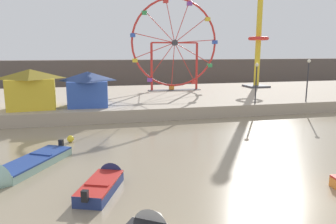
# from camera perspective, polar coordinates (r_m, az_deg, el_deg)

# --- Properties ---
(ground_plane) EXTENTS (240.00, 240.00, 0.00)m
(ground_plane) POSITION_cam_1_polar(r_m,az_deg,el_deg) (14.35, 20.76, -14.07)
(ground_plane) COLOR gray
(quay_promenade) EXTENTS (110.00, 18.80, 1.05)m
(quay_promenade) POSITION_cam_1_polar(r_m,az_deg,el_deg) (36.51, -1.09, 2.48)
(quay_promenade) COLOR tan
(quay_promenade) RESTS_ON ground_plane
(distant_town_skyline) EXTENTS (140.00, 3.00, 4.40)m
(distant_town_skyline) POSITION_cam_1_polar(r_m,az_deg,el_deg) (53.51, -5.08, 6.93)
(distant_town_skyline) COLOR #564C47
(distant_town_skyline) RESTS_ON ground_plane
(motorboat_seafoam) EXTENTS (4.16, 5.82, 1.44)m
(motorboat_seafoam) POSITION_cam_1_polar(r_m,az_deg,el_deg) (17.16, -25.35, -9.38)
(motorboat_seafoam) COLOR #93BCAD
(motorboat_seafoam) RESTS_ON ground_plane
(motorboat_navy_blue) EXTENTS (2.44, 3.89, 1.14)m
(motorboat_navy_blue) POSITION_cam_1_polar(r_m,az_deg,el_deg) (14.56, -11.18, -12.02)
(motorboat_navy_blue) COLOR navy
(motorboat_navy_blue) RESTS_ON ground_plane
(ferris_wheel_red_frame) EXTENTS (10.75, 1.20, 11.04)m
(ferris_wheel_red_frame) POSITION_cam_1_polar(r_m,az_deg,el_deg) (39.30, 1.19, 11.95)
(ferris_wheel_red_frame) COLOR red
(ferris_wheel_red_frame) RESTS_ON quay_promenade
(drop_tower_yellow_tower) EXTENTS (2.80, 2.80, 14.82)m
(drop_tower_yellow_tower) POSITION_cam_1_polar(r_m,az_deg,el_deg) (44.52, 15.84, 12.36)
(drop_tower_yellow_tower) COLOR gold
(drop_tower_yellow_tower) RESTS_ON quay_promenade
(carnival_booth_yellow_awning) EXTENTS (4.31, 3.09, 3.33)m
(carnival_booth_yellow_awning) POSITION_cam_1_polar(r_m,az_deg,el_deg) (28.97, -23.23, 3.89)
(carnival_booth_yellow_awning) COLOR yellow
(carnival_booth_yellow_awning) RESTS_ON quay_promenade
(carnival_booth_blue_tent) EXTENTS (3.83, 3.66, 3.04)m
(carnival_booth_blue_tent) POSITION_cam_1_polar(r_m,az_deg,el_deg) (29.05, -14.05, 4.16)
(carnival_booth_blue_tent) COLOR #3356B7
(carnival_booth_blue_tent) RESTS_ON quay_promenade
(promenade_lamp_near) EXTENTS (0.32, 0.32, 3.72)m
(promenade_lamp_near) POSITION_cam_1_polar(r_m,az_deg,el_deg) (30.43, 15.49, 6.03)
(promenade_lamp_near) COLOR #2D2D33
(promenade_lamp_near) RESTS_ON quay_promenade
(promenade_lamp_far) EXTENTS (0.32, 0.32, 4.03)m
(promenade_lamp_far) POSITION_cam_1_polar(r_m,az_deg,el_deg) (33.26, 23.71, 6.19)
(promenade_lamp_far) COLOR #2D2D33
(promenade_lamp_far) RESTS_ON quay_promenade
(mooring_buoy_orange) EXTENTS (0.44, 0.44, 0.44)m
(mooring_buoy_orange) POSITION_cam_1_polar(r_m,az_deg,el_deg) (21.88, -17.01, -4.59)
(mooring_buoy_orange) COLOR yellow
(mooring_buoy_orange) RESTS_ON ground_plane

